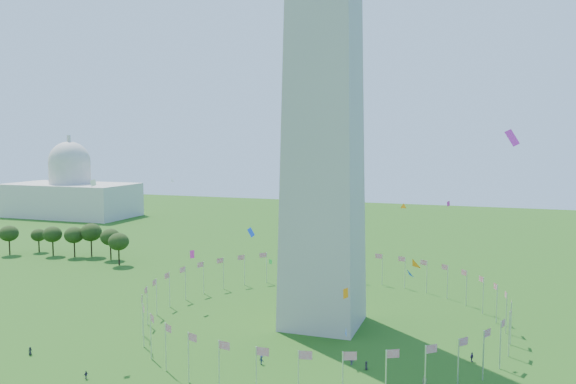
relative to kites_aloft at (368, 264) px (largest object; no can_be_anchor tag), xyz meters
name	(u,v)px	position (x,y,z in m)	size (l,w,h in m)	color
flag_ring	(323,305)	(-15.43, 27.43, -16.50)	(80.24, 80.24, 9.00)	silver
capitol_building	(70,174)	(-195.43, 157.43, 2.00)	(70.00, 35.00, 46.00)	beige
kites_aloft	(368,264)	(0.00, 0.00, 0.00)	(100.98, 81.12, 40.94)	orange
tree_line_west	(74,243)	(-119.03, 68.31, -15.63)	(55.22, 16.00, 11.82)	#2A4316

